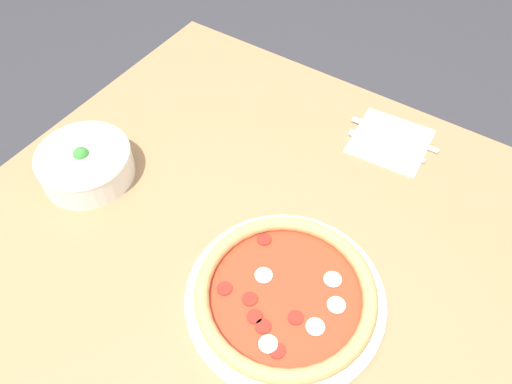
% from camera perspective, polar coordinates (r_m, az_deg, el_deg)
% --- Properties ---
extents(ground_plane, '(8.00, 8.00, 0.00)m').
position_cam_1_polar(ground_plane, '(1.63, -0.97, -20.98)').
color(ground_plane, '#333338').
extents(dining_table, '(1.07, 1.08, 0.77)m').
position_cam_1_polar(dining_table, '(1.02, -1.46, -9.47)').
color(dining_table, '#99724C').
rests_on(dining_table, ground_plane).
extents(pizza, '(0.34, 0.34, 0.04)m').
position_cam_1_polar(pizza, '(0.86, 3.39, -11.61)').
color(pizza, white).
rests_on(pizza, dining_table).
extents(bowl, '(0.19, 0.19, 0.08)m').
position_cam_1_polar(bowl, '(1.07, -18.94, 3.21)').
color(bowl, white).
rests_on(bowl, dining_table).
extents(napkin, '(0.17, 0.17, 0.00)m').
position_cam_1_polar(napkin, '(1.14, 15.10, 5.63)').
color(napkin, white).
rests_on(napkin, dining_table).
extents(fork, '(0.02, 0.17, 0.00)m').
position_cam_1_polar(fork, '(1.12, 14.75, 5.04)').
color(fork, silver).
rests_on(fork, napkin).
extents(knife, '(0.02, 0.20, 0.01)m').
position_cam_1_polar(knife, '(1.15, 15.93, 6.16)').
color(knife, silver).
rests_on(knife, napkin).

